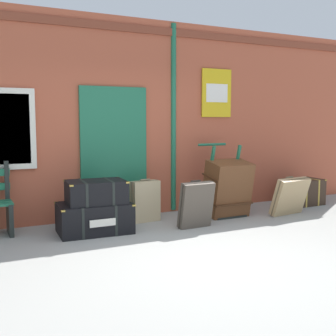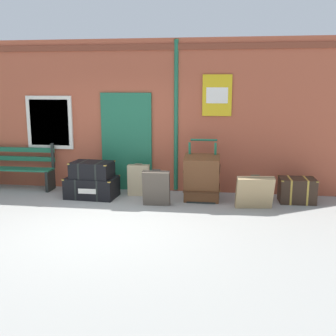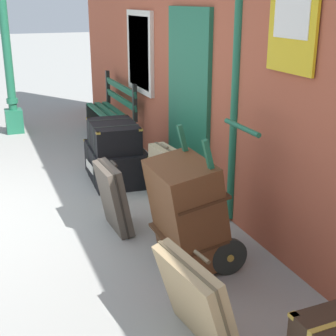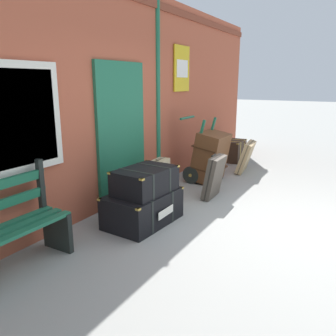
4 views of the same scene
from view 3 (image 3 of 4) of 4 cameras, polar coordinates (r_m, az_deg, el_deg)
name	(u,v)px [view 3 (image 3 of 4)]	position (r m, az deg, el deg)	size (l,w,h in m)	color
brick_facade	(208,54)	(5.60, 4.64, 13.09)	(10.40, 0.35, 3.20)	#AD5138
lamp_post	(9,68)	(8.67, -18.03, 10.97)	(0.28, 0.28, 2.89)	#1E6647
platform_bench	(112,112)	(8.00, -6.49, 6.44)	(1.60, 0.43, 1.01)	#1E6647
steamer_trunk_base	(116,163)	(6.23, -6.07, 0.56)	(1.05, 0.71, 0.43)	black
steamer_trunk_middle	(114,136)	(6.09, -6.35, 3.77)	(0.85, 0.61, 0.33)	black
porters_trolley	(206,230)	(4.31, 4.39, -7.21)	(0.71, 0.67, 1.18)	black
large_brown_trunk	(187,212)	(4.16, 2.24, -5.13)	(0.70, 0.58, 0.94)	brown
suitcase_charcoal	(197,301)	(3.31, 3.36, -15.15)	(0.71, 0.40, 0.65)	tan
suitcase_brown	(113,198)	(4.81, -6.37, -3.46)	(0.53, 0.28, 0.71)	#51473D
suitcase_beige	(165,175)	(5.47, -0.41, -0.80)	(0.46, 0.23, 0.67)	tan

